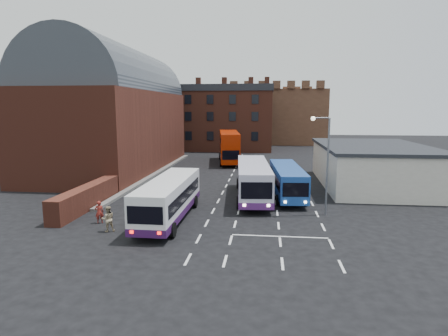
# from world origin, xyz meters

# --- Properties ---
(ground) EXTENTS (180.00, 180.00, 0.00)m
(ground) POSITION_xyz_m (0.00, 0.00, 0.00)
(ground) COLOR black
(railway_station) EXTENTS (12.00, 28.00, 16.00)m
(railway_station) POSITION_xyz_m (-15.50, 21.00, 7.64)
(railway_station) COLOR #602B1E
(railway_station) RESTS_ON ground
(forecourt_wall) EXTENTS (1.20, 10.00, 1.80)m
(forecourt_wall) POSITION_xyz_m (-10.20, 2.00, 0.90)
(forecourt_wall) COLOR #602B1E
(forecourt_wall) RESTS_ON ground
(cream_building) EXTENTS (10.40, 16.40, 4.25)m
(cream_building) POSITION_xyz_m (15.00, 14.00, 2.16)
(cream_building) COLOR beige
(cream_building) RESTS_ON ground
(brick_terrace) EXTENTS (22.00, 10.00, 11.00)m
(brick_terrace) POSITION_xyz_m (-6.00, 46.00, 5.50)
(brick_terrace) COLOR brown
(brick_terrace) RESTS_ON ground
(castle_keep) EXTENTS (22.00, 22.00, 12.00)m
(castle_keep) POSITION_xyz_m (6.00, 66.00, 6.00)
(castle_keep) COLOR brown
(castle_keep) RESTS_ON ground
(bus_white_outbound) EXTENTS (2.74, 10.74, 2.93)m
(bus_white_outbound) POSITION_xyz_m (-2.83, -0.17, 1.73)
(bus_white_outbound) COLOR white
(bus_white_outbound) RESTS_ON ground
(bus_white_inbound) EXTENTS (3.61, 11.72, 3.15)m
(bus_white_inbound) POSITION_xyz_m (2.96, 6.90, 1.86)
(bus_white_inbound) COLOR silver
(bus_white_inbound) RESTS_ON ground
(bus_blue) EXTENTS (3.13, 10.25, 2.75)m
(bus_blue) POSITION_xyz_m (6.00, 7.93, 1.63)
(bus_blue) COLOR #1B4696
(bus_blue) RESTS_ON ground
(bus_red_double) EXTENTS (4.10, 11.57, 4.53)m
(bus_red_double) POSITION_xyz_m (-1.33, 28.48, 2.41)
(bus_red_double) COLOR #9F1B00
(bus_red_double) RESTS_ON ground
(street_lamp) EXTENTS (1.46, 0.61, 7.41)m
(street_lamp) POSITION_xyz_m (8.35, 2.15, 4.47)
(street_lamp) COLOR slate
(street_lamp) RESTS_ON ground
(pedestrian_red) EXTENTS (0.69, 0.58, 1.60)m
(pedestrian_red) POSITION_xyz_m (-7.47, -1.62, 0.80)
(pedestrian_red) COLOR maroon
(pedestrian_red) RESTS_ON ground
(pedestrian_beige) EXTENTS (1.03, 0.95, 1.70)m
(pedestrian_beige) POSITION_xyz_m (-6.11, -3.29, 0.85)
(pedestrian_beige) COLOR tan
(pedestrian_beige) RESTS_ON ground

